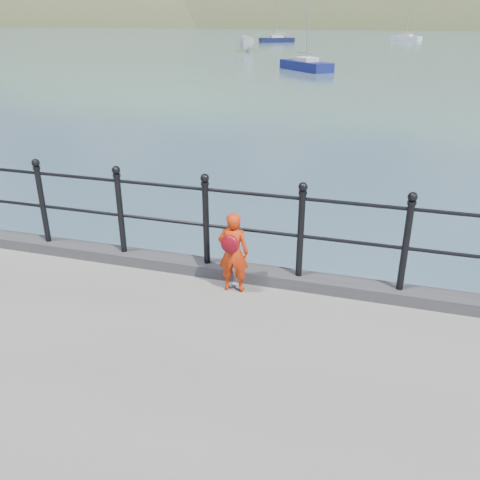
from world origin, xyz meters
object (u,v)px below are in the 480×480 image
(sailboat_port, at_px, (306,66))
(railing, at_px, (252,219))
(sailboat_left, at_px, (277,40))
(launch_white, at_px, (246,43))
(sailboat_deep, at_px, (406,38))
(child, at_px, (233,252))

(sailboat_port, bearing_deg, railing, -34.74)
(railing, relative_size, sailboat_left, 2.32)
(railing, xyz_separation_m, sailboat_left, (-17.65, 78.53, -1.48))
(railing, relative_size, launch_white, 3.68)
(railing, distance_m, sailboat_deep, 91.52)
(sailboat_deep, relative_size, sailboat_port, 1.00)
(child, height_order, sailboat_port, sailboat_port)
(sailboat_deep, xyz_separation_m, sailboat_port, (-7.62, -54.95, -0.00))
(railing, distance_m, child, 0.48)
(railing, xyz_separation_m, child, (-0.14, -0.33, -0.31))
(sailboat_left, bearing_deg, launch_white, -116.53)
(launch_white, bearing_deg, child, -81.16)
(sailboat_port, bearing_deg, sailboat_left, 152.40)
(child, bearing_deg, sailboat_port, -87.14)
(sailboat_deep, bearing_deg, child, -59.38)
(railing, height_order, sailboat_port, sailboat_port)
(sailboat_left, bearing_deg, child, -107.73)
(railing, distance_m, sailboat_left, 80.50)
(launch_white, height_order, sailboat_deep, sailboat_deep)
(railing, distance_m, sailboat_port, 37.00)
(sailboat_deep, bearing_deg, railing, -59.30)
(launch_white, distance_m, sailboat_port, 22.17)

